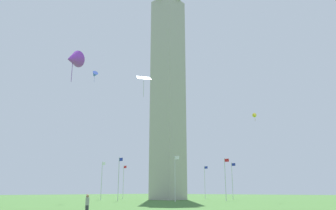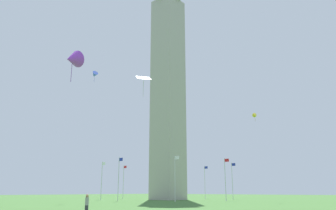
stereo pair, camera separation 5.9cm
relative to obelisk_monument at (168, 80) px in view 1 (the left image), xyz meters
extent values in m
plane|color=#3D6B2D|center=(0.00, 0.00, -29.74)|extent=(260.00, 260.00, 0.00)
cube|color=#A8A399|center=(0.00, 0.00, -3.57)|extent=(6.54, 6.54, 52.34)
cylinder|color=silver|center=(15.71, 0.00, -25.36)|extent=(0.14, 0.14, 8.76)
cube|color=red|center=(16.26, 0.00, -21.43)|extent=(1.00, 0.03, 0.64)
cylinder|color=silver|center=(11.11, 11.11, -25.36)|extent=(0.14, 0.14, 8.76)
cube|color=#1E2D99|center=(11.66, 11.11, -21.43)|extent=(1.00, 0.03, 0.64)
cylinder|color=silver|center=(0.00, 15.71, -25.36)|extent=(0.14, 0.14, 8.76)
cube|color=#1E2D99|center=(0.55, 15.71, -21.43)|extent=(1.00, 0.03, 0.64)
cylinder|color=silver|center=(-11.11, 11.11, -25.36)|extent=(0.14, 0.14, 8.76)
cube|color=red|center=(-10.56, 11.11, -21.43)|extent=(1.00, 0.03, 0.64)
cylinder|color=silver|center=(-15.71, 0.00, -25.36)|extent=(0.14, 0.14, 8.76)
cube|color=red|center=(-15.16, 0.00, -21.43)|extent=(1.00, 0.03, 0.64)
cylinder|color=silver|center=(-11.11, -11.11, -25.36)|extent=(0.14, 0.14, 8.76)
cube|color=white|center=(-10.56, -11.11, -21.43)|extent=(1.00, 0.03, 0.64)
cylinder|color=silver|center=(0.00, -15.71, -25.36)|extent=(0.14, 0.14, 8.76)
cube|color=#1E2D99|center=(0.55, -15.71, -21.43)|extent=(1.00, 0.03, 0.64)
cylinder|color=silver|center=(11.11, -11.11, -25.36)|extent=(0.14, 0.14, 8.76)
cube|color=white|center=(11.66, -11.11, -21.43)|extent=(1.00, 0.03, 0.64)
cylinder|color=#2D2D38|center=(15.24, -34.54, -29.34)|extent=(0.29, 0.29, 0.80)
cylinder|color=purple|center=(15.24, -34.54, -28.65)|extent=(0.32, 0.32, 0.58)
sphere|color=#936B4C|center=(15.24, -34.54, -28.24)|extent=(0.24, 0.24, 0.24)
cylinder|color=#2D2D38|center=(27.41, -43.57, -29.34)|extent=(0.29, 0.29, 0.80)
cylinder|color=gray|center=(27.41, -43.57, -28.61)|extent=(0.32, 0.32, 0.65)
sphere|color=#936B4C|center=(27.41, -43.57, -28.17)|extent=(0.24, 0.24, 0.24)
cube|color=white|center=(27.63, -37.08, -15.54)|extent=(2.01, 2.06, 0.78)
cylinder|color=#A7A7A7|center=(27.63, -37.08, -16.78)|extent=(0.04, 0.04, 1.86)
cone|color=yellow|center=(22.93, 0.78, -12.52)|extent=(1.37, 1.39, 1.12)
cylinder|color=#A4921C|center=(22.93, 0.78, -13.24)|extent=(0.04, 0.04, 1.07)
cone|color=blue|center=(-5.05, -19.44, -2.64)|extent=(1.91, 1.64, 1.68)
cylinder|color=#233C9D|center=(-5.05, -19.44, -3.65)|extent=(0.04, 0.04, 1.52)
cone|color=purple|center=(28.42, -46.76, -16.57)|extent=(1.84, 2.06, 1.87)
cylinder|color=#67278E|center=(28.42, -46.76, -17.76)|extent=(0.04, 0.04, 1.79)
camera|label=1|loc=(52.08, -61.98, -27.74)|focal=35.30mm
camera|label=2|loc=(52.12, -61.94, -27.74)|focal=35.30mm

